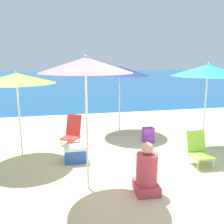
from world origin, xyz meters
name	(u,v)px	position (x,y,z in m)	size (l,w,h in m)	color
ground_plane	(158,171)	(0.00, 0.00, 0.00)	(60.00, 60.00, 0.00)	#D1BA89
sea_water	(74,78)	(0.00, 25.76, 0.00)	(60.00, 40.00, 0.01)	navy
beach_umbrella_pink	(86,65)	(-1.48, -0.36, 2.14)	(1.52, 1.52, 2.30)	white
beach_umbrella_lime	(16,78)	(-2.81, 1.48, 1.82)	(1.72, 1.72, 1.97)	white
beach_umbrella_teal	(208,70)	(1.62, 1.04, 1.97)	(1.75, 1.75, 2.15)	white
beach_umbrella_navy	(120,71)	(-0.08, 2.96, 1.89)	(1.82, 1.82, 2.07)	white
beach_chair_red	(72,131)	(-1.59, 2.19, 0.34)	(0.62, 0.67, 0.75)	silver
beach_chair_lime	(199,149)	(0.99, 0.18, 0.34)	(0.44, 0.59, 0.70)	silver
person_seated_near	(147,173)	(-0.52, -0.70, 0.36)	(0.43, 0.50, 0.89)	#BF3F4C
backpack_purple	(148,135)	(0.44, 1.79, 0.20)	(0.29, 0.26, 0.40)	purple
water_bottle	(155,165)	(-0.02, 0.12, 0.08)	(0.07, 0.07, 0.20)	#8CCCEA
cooler_box	(75,154)	(-1.61, 0.85, 0.19)	(0.48, 0.33, 0.37)	#2859B2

